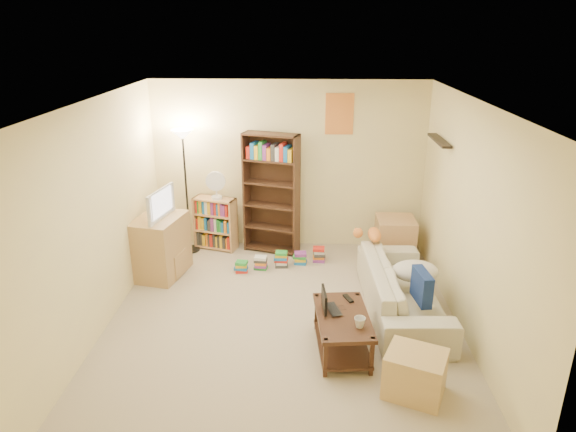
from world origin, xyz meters
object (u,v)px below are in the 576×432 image
at_px(sofa, 402,289).
at_px(coffee_table, 342,328).
at_px(tv_stand, 160,246).
at_px(end_cabinet, 415,374).
at_px(tabby_cat, 371,234).
at_px(tall_bookshelf, 271,191).
at_px(floor_lamp, 184,156).
at_px(laptop, 337,309).
at_px(side_table, 395,239).
at_px(mug, 360,322).
at_px(television, 156,204).
at_px(short_bookshelf, 215,224).
at_px(desk_fan, 216,184).

relative_size(sofa, coffee_table, 2.07).
xyz_separation_m(tv_stand, end_cabinet, (2.96, -2.34, -0.20)).
height_order(sofa, coffee_table, sofa).
relative_size(sofa, tabby_cat, 4.42).
distance_m(sofa, tall_bookshelf, 2.46).
bearing_deg(coffee_table, tv_stand, 139.56).
distance_m(tall_bookshelf, floor_lamp, 1.34).
bearing_deg(floor_lamp, tv_stand, -105.24).
bearing_deg(tall_bookshelf, coffee_table, -53.21).
xyz_separation_m(laptop, side_table, (0.97, 2.21, -0.13)).
xyz_separation_m(sofa, mug, (-0.61, -1.03, 0.18)).
xyz_separation_m(laptop, end_cabinet, (0.68, -0.75, -0.22)).
relative_size(television, tall_bookshelf, 0.39).
distance_m(tall_bookshelf, short_bookshelf, 1.01).
bearing_deg(side_table, floor_lamp, 176.72).
distance_m(television, short_bookshelf, 1.24).
height_order(laptop, end_cabinet, laptop).
bearing_deg(coffee_table, desk_fan, 119.11).
height_order(short_bookshelf, side_table, short_bookshelf).
bearing_deg(side_table, television, -169.21).
distance_m(sofa, short_bookshelf, 3.06).
height_order(tv_stand, end_cabinet, tv_stand).
bearing_deg(short_bookshelf, side_table, 11.29).
relative_size(sofa, side_table, 3.34).
distance_m(mug, end_cabinet, 0.70).
distance_m(tv_stand, short_bookshelf, 1.08).
distance_m(mug, desk_fan, 3.36).
bearing_deg(mug, coffee_table, 124.13).
bearing_deg(sofa, side_table, -7.99).
bearing_deg(coffee_table, short_bookshelf, 119.36).
bearing_deg(tall_bookshelf, side_table, 10.63).
bearing_deg(sofa, short_bookshelf, 52.62).
bearing_deg(floor_lamp, end_cabinet, -48.75).
relative_size(tabby_cat, television, 0.67).
relative_size(television, desk_fan, 1.64).
bearing_deg(television, desk_fan, -24.48).
distance_m(laptop, tall_bookshelf, 2.61).
bearing_deg(sofa, tabby_cat, 18.61).
xyz_separation_m(tall_bookshelf, side_table, (1.80, -0.21, -0.64)).
bearing_deg(sofa, tall_bookshelf, 41.89).
bearing_deg(end_cabinet, television, 141.72).
relative_size(laptop, television, 0.47).
xyz_separation_m(coffee_table, mug, (0.15, -0.22, 0.20)).
distance_m(tv_stand, floor_lamp, 1.34).
bearing_deg(sofa, desk_fan, 52.79).
xyz_separation_m(tabby_cat, end_cabinet, (0.16, -2.23, -0.45)).
bearing_deg(tv_stand, mug, -24.85).
distance_m(tall_bookshelf, end_cabinet, 3.59).
bearing_deg(desk_fan, side_table, -5.08).
bearing_deg(coffee_table, laptop, 114.98).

